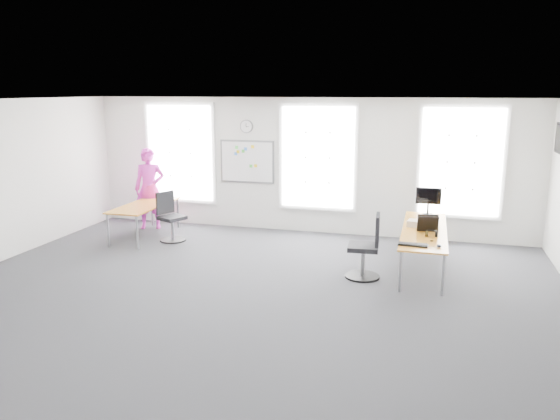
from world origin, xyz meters
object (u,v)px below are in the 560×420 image
(chair_right, at_px, (367,250))
(person, at_px, (150,189))
(headphones, at_px, (431,234))
(keyboard, at_px, (413,245))
(desk_left, at_px, (145,207))
(monitor, at_px, (428,199))
(chair_left, at_px, (170,219))
(desk_right, at_px, (424,232))

(chair_right, xyz_separation_m, person, (-5.25, 2.13, 0.44))
(headphones, bearing_deg, keyboard, -118.15)
(keyboard, height_order, headphones, headphones)
(desk_left, xyz_separation_m, monitor, (5.95, 0.67, 0.38))
(chair_right, relative_size, keyboard, 2.38)
(desk_left, bearing_deg, person, 109.27)
(chair_right, height_order, chair_left, chair_right)
(keyboard, height_order, monitor, monitor)
(desk_left, relative_size, chair_left, 1.90)
(chair_right, height_order, headphones, chair_right)
(headphones, bearing_deg, desk_right, 99.12)
(person, bearing_deg, headphones, -36.76)
(person, xyz_separation_m, monitor, (6.21, -0.04, 0.10))
(chair_right, distance_m, monitor, 2.36)
(desk_right, xyz_separation_m, chair_right, (-0.92, -0.85, -0.17))
(chair_left, height_order, headphones, chair_left)
(desk_left, xyz_separation_m, chair_right, (5.00, -1.41, -0.17))
(chair_right, xyz_separation_m, chair_left, (-4.32, 1.28, -0.03))
(headphones, bearing_deg, chair_left, 165.57)
(desk_left, height_order, chair_right, chair_right)
(monitor, bearing_deg, person, 179.10)
(chair_left, bearing_deg, keyboard, -82.53)
(desk_right, distance_m, keyboard, 1.13)
(chair_right, bearing_deg, keyboard, 67.13)
(desk_left, xyz_separation_m, headphones, (6.03, -1.04, 0.10))
(keyboard, distance_m, monitor, 2.38)
(desk_left, height_order, person, person)
(chair_left, xyz_separation_m, headphones, (5.36, -0.91, 0.30))
(desk_right, distance_m, chair_right, 1.26)
(chair_right, distance_m, headphones, 1.14)
(desk_left, xyz_separation_m, person, (-0.25, 0.72, 0.27))
(chair_right, distance_m, chair_left, 4.51)
(chair_right, relative_size, headphones, 5.57)
(chair_right, relative_size, monitor, 2.03)
(desk_left, distance_m, headphones, 6.12)
(desk_right, relative_size, person, 1.55)
(desk_right, relative_size, chair_right, 2.60)
(chair_right, xyz_separation_m, headphones, (1.04, 0.37, 0.27))
(person, xyz_separation_m, keyboard, (6.01, -2.40, -0.22))
(desk_right, xyz_separation_m, keyboard, (-0.16, -1.12, 0.06))
(chair_left, bearing_deg, desk_right, -70.30)
(chair_left, bearing_deg, chair_right, -82.12)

